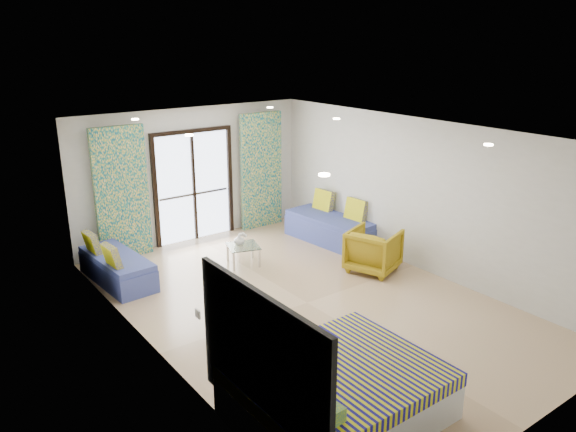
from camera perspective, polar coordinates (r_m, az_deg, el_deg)
floor at (r=8.98m, az=1.96°, el=-8.80°), size 5.00×7.50×0.01m
ceiling at (r=8.14m, az=2.16°, el=8.46°), size 5.00×7.50×0.01m
wall_back at (r=11.52m, az=-9.67°, el=4.15°), size 5.00×0.01×2.70m
wall_front at (r=6.22m, az=24.42°, el=-9.35°), size 5.00×0.01×2.70m
wall_left at (r=7.26m, az=-13.61°, el=-4.29°), size 0.01×7.50×2.70m
wall_right at (r=10.15m, az=13.18°, el=2.08°), size 0.01×7.50×2.70m
balcony_door at (r=11.51m, az=-9.58°, el=3.68°), size 1.76×0.08×2.28m
balcony_rail at (r=11.60m, az=-9.52°, el=2.21°), size 1.52×0.03×0.04m
curtain_left at (r=10.79m, az=-16.53°, el=2.19°), size 1.00×0.10×2.50m
curtain_right at (r=12.15m, az=-2.73°, el=4.61°), size 1.00×0.10×2.50m
downlight_a at (r=5.76m, az=3.70°, el=4.20°), size 0.12×0.12×0.02m
downlight_b at (r=7.83m, az=19.70°, el=6.84°), size 0.12×0.12×0.02m
downlight_c at (r=8.23m, az=-10.01°, el=8.10°), size 0.12×0.12×0.02m
downlight_d at (r=9.79m, az=4.95°, el=9.82°), size 0.12×0.12×0.02m
downlight_e at (r=10.04m, az=-15.27°, el=9.47°), size 0.12×0.12×0.02m
downlight_f at (r=11.35m, az=-1.84°, el=10.97°), size 0.12×0.12×0.02m
headboard at (r=5.53m, az=-2.81°, el=-14.71°), size 0.06×2.10×1.50m
switch_plate at (r=6.47m, az=-9.16°, el=-9.78°), size 0.02×0.10×0.10m
bed at (r=6.44m, az=4.91°, el=-17.44°), size 2.15×1.75×0.74m
daybed_left at (r=10.03m, az=-17.03°, el=-5.01°), size 0.79×1.76×0.85m
daybed_right at (r=11.47m, az=4.33°, el=-1.17°), size 0.93×2.00×0.96m
coffee_table at (r=10.33m, az=-4.58°, el=-3.22°), size 0.69×0.69×0.63m
vase at (r=10.32m, az=-4.99°, el=-2.41°), size 0.22×0.23×0.20m
armchair at (r=10.10m, az=8.68°, el=-3.26°), size 1.01×1.04×0.85m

